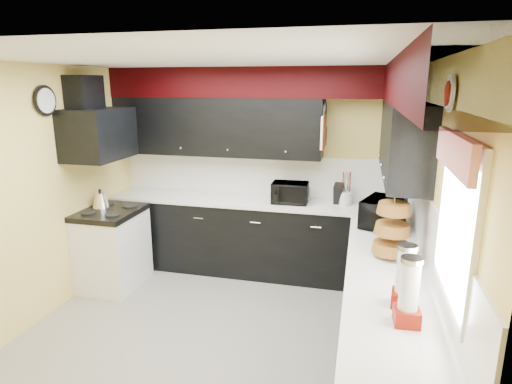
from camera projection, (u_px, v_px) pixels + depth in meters
ground at (214, 336)px, 4.03m from camera, size 3.60×3.60×0.00m
wall_back at (259, 170)px, 5.41m from camera, size 3.60×0.06×2.50m
wall_right at (431, 225)px, 3.30m from camera, size 0.06×3.60×2.50m
wall_left at (35, 196)px, 4.14m from camera, size 0.06×3.60×2.50m
ceiling at (207, 59)px, 3.41m from camera, size 3.60×3.60×0.06m
cab_back at (253, 237)px, 5.33m from camera, size 3.60×0.60×0.90m
cab_right at (385, 333)px, 3.29m from camera, size 0.60×3.00×0.90m
counter_back at (253, 201)px, 5.21m from camera, size 3.62×0.64×0.04m
counter_right at (390, 277)px, 3.17m from camera, size 0.64×3.02×0.04m
splash_back at (259, 175)px, 5.42m from camera, size 3.60×0.02×0.50m
splash_right at (429, 232)px, 3.32m from camera, size 0.02×3.60×0.50m
upper_back at (216, 127)px, 5.23m from camera, size 2.60×0.35×0.70m
upper_right at (403, 139)px, 4.06m from camera, size 0.35×1.80×0.70m
soffit_back at (256, 82)px, 4.98m from camera, size 3.60×0.36×0.35m
soffit_right at (423, 81)px, 2.91m from camera, size 0.36×3.24×0.35m
stove at (113, 250)px, 4.98m from camera, size 0.60×0.75×0.86m
cooktop at (110, 212)px, 4.86m from camera, size 0.62×0.77×0.06m
hood at (99, 134)px, 4.66m from camera, size 0.50×0.78×0.55m
hood_duct at (84, 94)px, 4.58m from camera, size 0.24×0.40×0.40m
window at (457, 224)px, 2.39m from camera, size 0.03×0.86×0.96m
valance at (455, 152)px, 2.30m from camera, size 0.04×0.88×0.20m
pan_top at (325, 112)px, 4.80m from camera, size 0.03×0.22×0.40m
pan_mid at (323, 136)px, 4.74m from camera, size 0.03×0.28×0.46m
pan_low at (325, 136)px, 5.00m from camera, size 0.03×0.24×0.42m
cut_board at (323, 132)px, 4.62m from camera, size 0.03×0.26×0.35m
baskets at (392, 229)px, 3.43m from camera, size 0.27×0.27×0.50m
clock at (45, 101)px, 4.15m from camera, size 0.03×0.30×0.30m
deco_plate at (450, 93)px, 2.73m from camera, size 0.03×0.24×0.24m
toaster_oven at (290, 193)px, 5.05m from camera, size 0.43×0.36×0.24m
microwave at (383, 213)px, 4.21m from camera, size 0.48×0.58×0.28m
utensil_crock at (346, 198)px, 4.96m from camera, size 0.19×0.19×0.16m
knife_block at (339, 194)px, 5.00m from camera, size 0.12×0.16×0.24m
kettle at (101, 200)px, 4.94m from camera, size 0.21×0.21×0.17m
dispenser_a at (409, 293)px, 2.46m from camera, size 0.15×0.15×0.39m
dispenser_b at (405, 278)px, 2.66m from camera, size 0.16×0.16×0.38m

